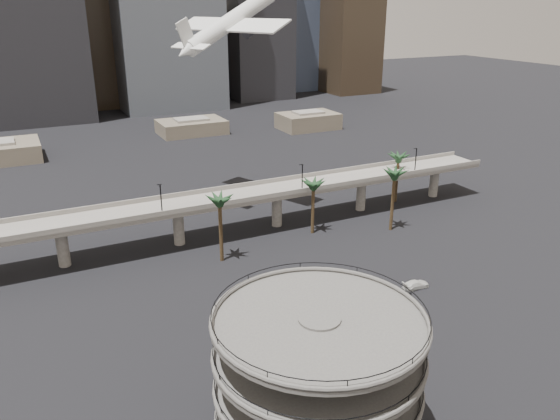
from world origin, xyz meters
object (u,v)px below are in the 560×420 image
parking_ramp (318,371)px  airborne_jet (232,21)px  overpass (229,202)px  car_a (314,330)px  car_b (401,296)px  car_c (416,284)px

parking_ramp → airborne_jet: 85.99m
overpass → airborne_jet: airborne_jet is taller
parking_ramp → car_a: parking_ramp is taller
car_a → car_b: bearing=-60.3°
car_a → parking_ramp: bearing=172.6°
parking_ramp → car_b: parking_ramp is taller
car_c → airborne_jet: bearing=13.1°
overpass → car_a: overpass is taller
parking_ramp → airborne_jet: size_ratio=0.71×
airborne_jet → car_c: 68.58m
parking_ramp → car_c: size_ratio=4.56×
overpass → airborne_jet: 39.96m
overpass → car_b: (15.19, -38.05, -6.58)m
overpass → car_a: (-2.60, -40.47, -6.52)m
airborne_jet → car_b: size_ratio=6.77×
car_c → parking_ramp: bearing=126.3°
overpass → car_c: overpass is taller
car_b → car_c: car_b is taller
parking_ramp → car_c: parking_ramp is taller
parking_ramp → car_b: (28.19, 20.95, -9.08)m
overpass → car_c: size_ratio=26.73×
airborne_jet → car_c: bearing=-102.2°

